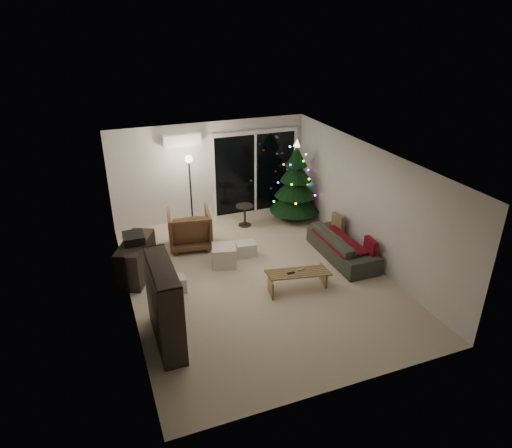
% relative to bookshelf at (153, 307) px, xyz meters
% --- Properties ---
extents(room, '(6.50, 7.51, 2.60)m').
position_rel_bookshelf_xyz_m(room, '(2.71, 2.81, 0.31)').
color(room, beige).
rests_on(room, ground).
extents(bookshelf, '(0.76, 1.46, 1.42)m').
position_rel_bookshelf_xyz_m(bookshelf, '(0.00, 0.00, 0.00)').
color(bookshelf, '#2C251F').
rests_on(bookshelf, floor).
extents(media_cabinet, '(0.95, 1.34, 0.79)m').
position_rel_bookshelf_xyz_m(media_cabinet, '(0.00, 2.23, -0.32)').
color(media_cabinet, '#2C251F').
rests_on(media_cabinet, floor).
extents(stereo, '(0.40, 0.47, 0.17)m').
position_rel_bookshelf_xyz_m(stereo, '(0.00, 2.23, 0.16)').
color(stereo, black).
rests_on(stereo, media_cabinet).
extents(armchair, '(1.07, 1.10, 0.88)m').
position_rel_bookshelf_xyz_m(armchair, '(1.31, 3.13, -0.27)').
color(armchair, brown).
rests_on(armchair, floor).
extents(ottoman, '(0.60, 0.60, 0.44)m').
position_rel_bookshelf_xyz_m(ottoman, '(1.78, 2.03, -0.49)').
color(ottoman, white).
rests_on(ottoman, floor).
extents(cardboard_box_a, '(0.43, 0.33, 0.30)m').
position_rel_bookshelf_xyz_m(cardboard_box_a, '(0.59, 1.41, -0.56)').
color(cardboard_box_a, beige).
rests_on(cardboard_box_a, floor).
extents(cardboard_box_b, '(0.46, 0.37, 0.31)m').
position_rel_bookshelf_xyz_m(cardboard_box_b, '(2.36, 2.26, -0.56)').
color(cardboard_box_b, beige).
rests_on(cardboard_box_b, floor).
extents(side_table, '(0.46, 0.46, 0.54)m').
position_rel_bookshelf_xyz_m(side_table, '(2.86, 3.73, -0.44)').
color(side_table, '#2C251F').
rests_on(side_table, floor).
extents(floor_lamp, '(0.30, 0.30, 1.87)m').
position_rel_bookshelf_xyz_m(floor_lamp, '(1.56, 3.88, 0.23)').
color(floor_lamp, black).
rests_on(floor_lamp, floor).
extents(sofa, '(0.79, 1.98, 0.58)m').
position_rel_bookshelf_xyz_m(sofa, '(4.30, 1.42, -0.42)').
color(sofa, '#272A24').
rests_on(sofa, floor).
extents(sofa_throw, '(0.62, 1.42, 0.05)m').
position_rel_bookshelf_xyz_m(sofa_throw, '(4.20, 1.42, -0.29)').
color(sofa_throw, maroon).
rests_on(sofa_throw, sofa).
extents(cushion_a, '(0.15, 0.39, 0.38)m').
position_rel_bookshelf_xyz_m(cushion_a, '(4.55, 2.07, -0.19)').
color(cushion_a, '#6F5D4A').
rests_on(cushion_a, sofa).
extents(cushion_b, '(0.14, 0.39, 0.38)m').
position_rel_bookshelf_xyz_m(cushion_b, '(4.55, 0.77, -0.19)').
color(cushion_b, maroon).
rests_on(cushion_b, sofa).
extents(coffee_table, '(1.25, 0.64, 0.38)m').
position_rel_bookshelf_xyz_m(coffee_table, '(2.84, 0.63, -0.52)').
color(coffee_table, olive).
rests_on(coffee_table, floor).
extents(remote_a, '(0.15, 0.04, 0.02)m').
position_rel_bookshelf_xyz_m(remote_a, '(2.69, 0.63, -0.32)').
color(remote_a, black).
rests_on(remote_a, coffee_table).
extents(remote_b, '(0.14, 0.09, 0.02)m').
position_rel_bookshelf_xyz_m(remote_b, '(2.94, 0.68, -0.32)').
color(remote_b, slate).
rests_on(remote_b, coffee_table).
extents(christmas_tree, '(1.50, 1.50, 2.10)m').
position_rel_bookshelf_xyz_m(christmas_tree, '(4.22, 3.68, 0.34)').
color(christmas_tree, black).
rests_on(christmas_tree, floor).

